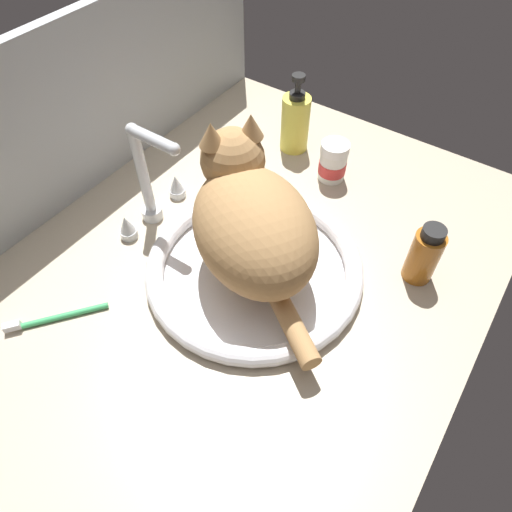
% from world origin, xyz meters
% --- Properties ---
extents(countertop, '(1.06, 0.78, 0.03)m').
position_xyz_m(countertop, '(0.00, 0.00, 0.01)').
color(countertop, '#B7A88E').
rests_on(countertop, ground).
extents(backsplash_wall, '(1.06, 0.02, 0.35)m').
position_xyz_m(backsplash_wall, '(0.00, 0.40, 0.18)').
color(backsplash_wall, '#B2B7BC').
rests_on(backsplash_wall, ground).
extents(sink_basin, '(0.38, 0.38, 0.03)m').
position_xyz_m(sink_basin, '(0.00, -0.01, 0.04)').
color(sink_basin, white).
rests_on(sink_basin, countertop).
extents(faucet, '(0.17, 0.12, 0.21)m').
position_xyz_m(faucet, '(0.00, 0.22, 0.12)').
color(faucet, silver).
rests_on(faucet, countertop).
extents(cat, '(0.30, 0.35, 0.21)m').
position_xyz_m(cat, '(0.02, 0.00, 0.15)').
color(cat, tan).
rests_on(cat, sink_basin).
extents(amber_bottle, '(0.05, 0.05, 0.12)m').
position_xyz_m(amber_bottle, '(0.16, -0.25, 0.08)').
color(amber_bottle, '#B2661E').
rests_on(amber_bottle, countertop).
extents(soap_pump_bottle, '(0.06, 0.06, 0.17)m').
position_xyz_m(soap_pump_bottle, '(0.34, 0.12, 0.10)').
color(soap_pump_bottle, '#E5DB4C').
rests_on(soap_pump_bottle, countertop).
extents(pill_bottle, '(0.06, 0.06, 0.09)m').
position_xyz_m(pill_bottle, '(0.30, -0.00, 0.07)').
color(pill_bottle, white).
rests_on(pill_bottle, countertop).
extents(metal_jar, '(0.06, 0.06, 0.06)m').
position_xyz_m(metal_jar, '(0.25, 0.18, 0.06)').
color(metal_jar, '#B2B5BA').
rests_on(metal_jar, countertop).
extents(toothbrush, '(0.13, 0.11, 0.02)m').
position_xyz_m(toothbrush, '(-0.26, 0.20, 0.04)').
color(toothbrush, '#3FB266').
rests_on(toothbrush, countertop).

